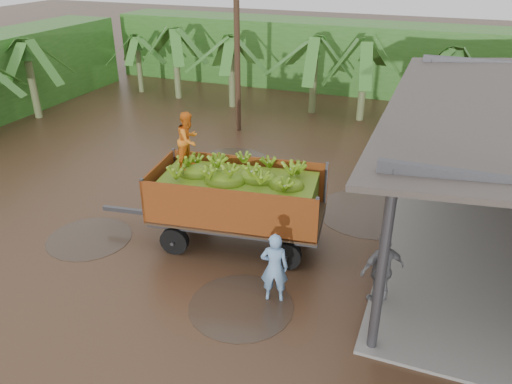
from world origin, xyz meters
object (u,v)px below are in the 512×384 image
banana_trailer (237,197)px  man_blue (274,268)px  man_grey (382,270)px  utility_pole (237,30)px

banana_trailer → man_blue: (1.75, -2.00, -0.50)m
man_grey → utility_pole: utility_pole is taller
utility_pole → man_grey: bearing=-51.9°
man_grey → banana_trailer: bearing=-55.3°
banana_trailer → utility_pole: bearing=105.1°
man_grey → utility_pole: bearing=-90.1°
banana_trailer → man_grey: (4.02, -1.24, -0.47)m
banana_trailer → man_blue: 2.70m
banana_trailer → man_blue: size_ratio=3.67×
man_blue → man_grey: 2.39m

